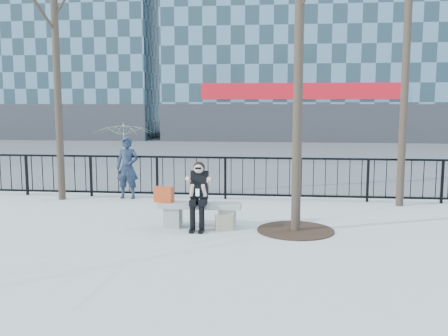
# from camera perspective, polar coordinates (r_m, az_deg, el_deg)

# --- Properties ---
(ground) EXTENTS (120.00, 120.00, 0.00)m
(ground) POSITION_cam_1_polar(r_m,az_deg,el_deg) (10.11, -2.75, -6.75)
(ground) COLOR #A5A6A0
(ground) RESTS_ON ground
(street_surface) EXTENTS (60.00, 23.00, 0.01)m
(street_surface) POSITION_cam_1_polar(r_m,az_deg,el_deg) (24.86, 2.56, 1.74)
(street_surface) COLOR #474747
(street_surface) RESTS_ON ground
(railing) EXTENTS (14.00, 0.06, 1.10)m
(railing) POSITION_cam_1_polar(r_m,az_deg,el_deg) (12.92, -0.73, -1.12)
(railing) COLOR black
(railing) RESTS_ON ground
(tree_left) EXTENTS (2.80, 2.80, 6.50)m
(tree_left) POSITION_cam_1_polar(r_m,az_deg,el_deg) (13.59, -18.85, 17.17)
(tree_left) COLOR black
(tree_left) RESTS_ON ground
(tree_grate) EXTENTS (1.50, 1.50, 0.02)m
(tree_grate) POSITION_cam_1_polar(r_m,az_deg,el_deg) (9.91, 8.16, -7.05)
(tree_grate) COLOR black
(tree_grate) RESTS_ON ground
(bench_main) EXTENTS (1.65, 0.46, 0.49)m
(bench_main) POSITION_cam_1_polar(r_m,az_deg,el_deg) (10.04, -2.76, -5.08)
(bench_main) COLOR gray
(bench_main) RESTS_ON ground
(seated_woman) EXTENTS (0.50, 0.64, 1.34)m
(seated_woman) POSITION_cam_1_polar(r_m,az_deg,el_deg) (9.81, -2.92, -3.18)
(seated_woman) COLOR black
(seated_woman) RESTS_ON ground
(handbag) EXTENTS (0.41, 0.25, 0.31)m
(handbag) POSITION_cam_1_polar(r_m,az_deg,el_deg) (10.13, -6.88, -3.03)
(handbag) COLOR #AD3815
(handbag) RESTS_ON bench_main
(shopping_bag) EXTENTS (0.36, 0.24, 0.32)m
(shopping_bag) POSITION_cam_1_polar(r_m,az_deg,el_deg) (9.78, 0.02, -6.27)
(shopping_bag) COLOR tan
(shopping_bag) RESTS_ON ground
(standing_man) EXTENTS (0.60, 0.40, 1.62)m
(standing_man) POSITION_cam_1_polar(r_m,az_deg,el_deg) (13.17, -10.97, 0.03)
(standing_man) COLOR black
(standing_man) RESTS_ON ground
(vendor_umbrella) EXTENTS (2.35, 2.38, 1.82)m
(vendor_umbrella) POSITION_cam_1_polar(r_m,az_deg,el_deg) (17.17, -11.38, 2.07)
(vendor_umbrella) COLOR yellow
(vendor_umbrella) RESTS_ON ground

